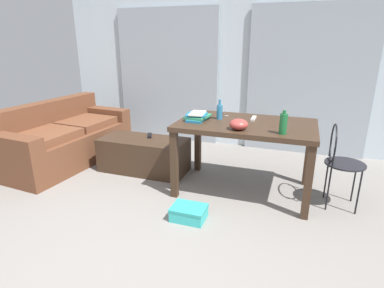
{
  "coord_description": "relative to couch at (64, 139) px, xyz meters",
  "views": [
    {
      "loc": [
        1.01,
        -1.72,
        1.6
      ],
      "look_at": [
        -0.16,
        1.59,
        0.43
      ],
      "focal_mm": 29.35,
      "sensor_mm": 36.0,
      "label": 1
    }
  ],
  "objects": [
    {
      "name": "ground_plane",
      "position": [
        1.98,
        -0.4,
        -0.31
      ],
      "size": [
        7.32,
        7.32,
        0.0
      ],
      "primitive_type": "plane",
      "color": "gray"
    },
    {
      "name": "wall_back",
      "position": [
        1.98,
        1.53,
        0.93
      ],
      "size": [
        5.56,
        0.1,
        2.48
      ],
      "primitive_type": "cube",
      "color": "silver",
      "rests_on": "ground"
    },
    {
      "name": "curtains",
      "position": [
        1.98,
        1.44,
        0.72
      ],
      "size": [
        3.8,
        0.03,
        2.07
      ],
      "color": "#99A3AD",
      "rests_on": "ground"
    },
    {
      "name": "couch",
      "position": [
        0.0,
        0.0,
        0.0
      ],
      "size": [
        0.99,
        1.86,
        0.8
      ],
      "color": "brown",
      "rests_on": "ground"
    },
    {
      "name": "coffee_table",
      "position": [
        1.18,
        0.06,
        -0.1
      ],
      "size": [
        1.09,
        0.5,
        0.42
      ],
      "color": "#382619",
      "rests_on": "ground"
    },
    {
      "name": "craft_table",
      "position": [
        2.47,
        -0.07,
        0.37
      ],
      "size": [
        1.41,
        0.87,
        0.77
      ],
      "color": "#382619",
      "rests_on": "ground"
    },
    {
      "name": "wire_chair",
      "position": [
        3.39,
        -0.09,
        0.21
      ],
      "size": [
        0.38,
        0.38,
        0.84
      ],
      "color": "black",
      "rests_on": "ground"
    },
    {
      "name": "bottle_near",
      "position": [
        2.17,
        -0.01,
        0.55
      ],
      "size": [
        0.06,
        0.06,
        0.21
      ],
      "color": "teal",
      "rests_on": "craft_table"
    },
    {
      "name": "bottle_far",
      "position": [
        2.86,
        -0.37,
        0.56
      ],
      "size": [
        0.07,
        0.07,
        0.22
      ],
      "color": "#195B2D",
      "rests_on": "craft_table"
    },
    {
      "name": "bowl",
      "position": [
        2.45,
        -0.36,
        0.51
      ],
      "size": [
        0.18,
        0.18,
        0.1
      ],
      "primitive_type": "ellipsoid",
      "color": "#9E3833",
      "rests_on": "craft_table"
    },
    {
      "name": "book_stack",
      "position": [
        1.96,
        -0.13,
        0.5
      ],
      "size": [
        0.25,
        0.33,
        0.08
      ],
      "color": "#1E668C",
      "rests_on": "craft_table"
    },
    {
      "name": "tv_remote_on_table",
      "position": [
        2.52,
        0.1,
        0.47
      ],
      "size": [
        0.04,
        0.19,
        0.02
      ],
      "primitive_type": "cube",
      "rotation": [
        0.0,
        0.0,
        0.01
      ],
      "color": "#B7B7B2",
      "rests_on": "craft_table"
    },
    {
      "name": "scissors",
      "position": [
        2.17,
        0.16,
        0.47
      ],
      "size": [
        0.1,
        0.05,
        0.0
      ],
      "color": "#9EA0A5",
      "rests_on": "craft_table"
    },
    {
      "name": "tv_remote_primary",
      "position": [
        1.21,
        0.19,
        0.12
      ],
      "size": [
        0.12,
        0.18,
        0.02
      ],
      "primitive_type": "cube",
      "rotation": [
        0.0,
        0.0,
        0.44
      ],
      "color": "black",
      "rests_on": "coffee_table"
    },
    {
      "name": "shoebox",
      "position": [
        2.11,
        -0.84,
        -0.25
      ],
      "size": [
        0.32,
        0.24,
        0.13
      ],
      "color": "#33B2AD",
      "rests_on": "ground"
    }
  ]
}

